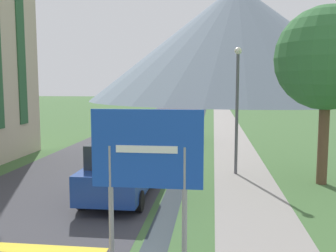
{
  "coord_description": "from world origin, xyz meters",
  "views": [
    {
      "loc": [
        2.42,
        -3.07,
        3.54
      ],
      "look_at": [
        0.84,
        10.0,
        2.05
      ],
      "focal_mm": 40.0,
      "sensor_mm": 36.0,
      "label": 1
    }
  ],
  "objects_px": {
    "parked_car_near": "(121,169)",
    "streetlamp": "(237,99)",
    "tree_by_path": "(327,59)",
    "road_sign": "(147,162)",
    "parked_car_far": "(169,127)"
  },
  "relations": [
    {
      "from": "parked_car_near",
      "to": "parked_car_far",
      "type": "bearing_deg",
      "value": 89.39
    },
    {
      "from": "parked_car_near",
      "to": "streetlamp",
      "type": "relative_size",
      "value": 0.84
    },
    {
      "from": "streetlamp",
      "to": "parked_car_near",
      "type": "bearing_deg",
      "value": -135.98
    },
    {
      "from": "road_sign",
      "to": "streetlamp",
      "type": "distance_m",
      "value": 8.16
    },
    {
      "from": "road_sign",
      "to": "parked_car_far",
      "type": "distance_m",
      "value": 15.91
    },
    {
      "from": "road_sign",
      "to": "parked_car_far",
      "type": "bearing_deg",
      "value": 95.25
    },
    {
      "from": "parked_car_near",
      "to": "streetlamp",
      "type": "height_order",
      "value": "streetlamp"
    },
    {
      "from": "parked_car_far",
      "to": "streetlamp",
      "type": "xyz_separation_m",
      "value": [
        3.62,
        -7.99,
        2.03
      ]
    },
    {
      "from": "road_sign",
      "to": "tree_by_path",
      "type": "relative_size",
      "value": 0.49
    },
    {
      "from": "parked_car_near",
      "to": "streetlamp",
      "type": "xyz_separation_m",
      "value": [
        3.74,
        3.61,
        2.03
      ]
    },
    {
      "from": "parked_car_near",
      "to": "parked_car_far",
      "type": "distance_m",
      "value": 11.6
    },
    {
      "from": "parked_car_near",
      "to": "tree_by_path",
      "type": "height_order",
      "value": "tree_by_path"
    },
    {
      "from": "parked_car_far",
      "to": "streetlamp",
      "type": "bearing_deg",
      "value": -65.64
    },
    {
      "from": "parked_car_far",
      "to": "streetlamp",
      "type": "relative_size",
      "value": 0.89
    },
    {
      "from": "road_sign",
      "to": "parked_car_far",
      "type": "xyz_separation_m",
      "value": [
        -1.45,
        15.8,
        -1.15
      ]
    }
  ]
}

